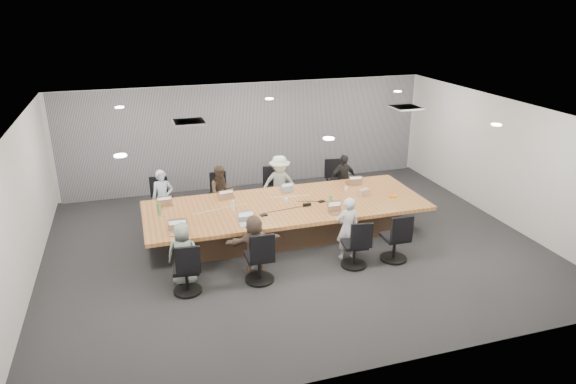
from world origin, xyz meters
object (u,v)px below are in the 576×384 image
object	(u,v)px
chair_7	(395,241)
person_5	(254,244)
laptop_0	(165,203)
laptop_2	(286,190)
person_4	(183,254)
chair_0	(163,204)
conference_table	(287,218)
bottle_clear	(233,205)
person_1	(222,193)
chair_4	(186,273)
person_0	(163,198)
chair_3	(337,184)
laptop_6	(337,213)
person_6	(348,228)
person_2	(280,184)
canvas_bag	(364,192)
stapler	(307,205)
chair_1	(220,198)
bottle_green_left	(159,209)
chair_2	(276,192)
chair_6	(354,248)
mug_brown	(183,221)
bottle_green_right	(330,201)
laptop_4	(179,233)
chair_5	(259,260)
laptop_5	(247,224)
person_3	(343,180)
laptop_1	(226,196)

from	to	relation	value
chair_7	person_5	xyz separation A→B (m)	(-2.75, 0.35, 0.17)
laptop_0	laptop_2	size ratio (longest dim) A/B	1.10
chair_7	person_4	bearing A→B (deg)	176.68
chair_0	person_4	world-z (taller)	person_4
conference_table	bottle_clear	world-z (taller)	bottle_clear
chair_0	person_1	xyz separation A→B (m)	(1.34, -0.35, 0.26)
chair_4	person_0	xyz separation A→B (m)	(-0.14, 3.05, 0.26)
chair_3	laptop_6	xyz separation A→B (m)	(-1.04, -2.50, 0.34)
laptop_0	person_1	bearing A→B (deg)	-158.98
laptop_2	person_6	world-z (taller)	person_6
person_2	person_4	size ratio (longest dim) A/B	1.19
person_1	person_2	bearing A→B (deg)	-5.32
conference_table	laptop_0	size ratio (longest dim) A/B	19.07
bottle_clear	canvas_bag	world-z (taller)	bottle_clear
stapler	person_1	bearing A→B (deg)	133.07
chair_3	stapler	world-z (taller)	chair_3
conference_table	chair_7	distance (m)	2.41
chair_1	bottle_green_left	bearing A→B (deg)	42.08
laptop_0	bottle_clear	bearing A→B (deg)	148.08
chair_2	chair_4	distance (m)	4.28
chair_6	mug_brown	world-z (taller)	mug_brown
bottle_green_left	person_4	bearing A→B (deg)	-79.21
person_1	laptop_2	xyz separation A→B (m)	(1.40, -0.55, 0.11)
chair_3	person_2	size ratio (longest dim) A/B	0.58
mug_brown	chair_2	bearing A→B (deg)	40.17
bottle_green_right	person_0	bearing A→B (deg)	152.54
chair_1	laptop_6	bearing A→B (deg)	125.16
person_0	person_2	bearing A→B (deg)	4.99
chair_3	laptop_4	size ratio (longest dim) A/B	2.29
chair_1	person_5	distance (m)	3.06
chair_5	bottle_green_right	xyz separation A→B (m)	(1.90, 1.31, 0.44)
laptop_6	bottle_green_right	world-z (taller)	bottle_green_right
chair_5	canvas_bag	world-z (taller)	canvas_bag
chair_1	laptop_2	distance (m)	1.71
laptop_5	chair_7	bearing A→B (deg)	-19.56
chair_6	laptop_5	bearing A→B (deg)	162.87
laptop_2	person_3	xyz separation A→B (m)	(1.64, 0.55, -0.11)
chair_7	person_1	xyz separation A→B (m)	(-2.86, 3.05, 0.23)
chair_2	stapler	size ratio (longest dim) A/B	4.21
laptop_4	laptop_6	xyz separation A→B (m)	(3.19, 0.00, 0.00)
person_0	person_6	bearing A→B (deg)	-33.99
chair_7	person_0	distance (m)	5.20
bottle_clear	chair_4	bearing A→B (deg)	-124.98
laptop_0	laptop_5	distance (m)	2.16
chair_5	bottle_green_left	distance (m)	2.52
chair_6	laptop_1	size ratio (longest dim) A/B	2.28
person_2	chair_3	bearing A→B (deg)	17.23
laptop_0	person_5	size ratio (longest dim) A/B	0.27
person_3	chair_1	bearing A→B (deg)	165.34
chair_0	chair_7	bearing A→B (deg)	151.93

